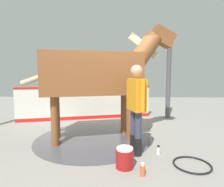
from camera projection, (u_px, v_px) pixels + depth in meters
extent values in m
cube|color=gray|center=(107.00, 137.00, 4.72)|extent=(16.00, 16.00, 0.02)
cylinder|color=#4C4C54|center=(93.00, 139.00, 4.59)|extent=(2.77, 2.77, 0.00)
cube|color=silver|center=(86.00, 104.00, 6.51)|extent=(4.49, 1.16, 1.09)
cube|color=red|center=(86.00, 87.00, 6.44)|extent=(4.50, 1.18, 0.06)
cube|color=red|center=(86.00, 117.00, 6.56)|extent=(4.49, 1.16, 0.12)
cylinder|color=#4C4C51|center=(168.00, 79.00, 6.64)|extent=(0.16, 0.16, 2.76)
cube|color=brown|center=(92.00, 74.00, 4.42)|extent=(2.43, 1.47, 0.96)
cylinder|color=brown|center=(124.00, 113.00, 4.97)|extent=(0.16, 0.16, 1.11)
cylinder|color=brown|center=(130.00, 117.00, 4.45)|extent=(0.16, 0.16, 1.11)
cylinder|color=brown|center=(57.00, 116.00, 4.61)|extent=(0.16, 0.16, 1.11)
cylinder|color=brown|center=(55.00, 121.00, 4.10)|extent=(0.16, 0.16, 1.11)
cylinder|color=brown|center=(144.00, 52.00, 4.63)|extent=(0.97, 0.63, 1.02)
cube|color=#C6B793|center=(144.00, 46.00, 4.62)|extent=(0.79, 0.25, 0.63)
cube|color=brown|center=(162.00, 37.00, 4.69)|extent=(0.70, 0.43, 0.56)
cylinder|color=#C6B793|center=(37.00, 78.00, 4.18)|extent=(0.71, 0.28, 0.35)
cylinder|color=black|center=(138.00, 147.00, 3.64)|extent=(0.15, 0.15, 0.35)
cylinder|color=#383D51|center=(138.00, 125.00, 3.59)|extent=(0.13, 0.13, 0.52)
cylinder|color=black|center=(134.00, 143.00, 3.86)|extent=(0.15, 0.15, 0.35)
cylinder|color=#383D51|center=(134.00, 122.00, 3.81)|extent=(0.13, 0.13, 0.52)
cube|color=orange|center=(136.00, 95.00, 3.64)|extent=(0.36, 0.55, 0.62)
cylinder|color=orange|center=(143.00, 96.00, 3.35)|extent=(0.09, 0.09, 0.59)
cylinder|color=orange|center=(131.00, 92.00, 3.93)|extent=(0.09, 0.09, 0.59)
sphere|color=tan|center=(137.00, 71.00, 3.59)|extent=(0.24, 0.24, 0.24)
cylinder|color=maroon|center=(125.00, 158.00, 3.16)|extent=(0.30, 0.30, 0.32)
cylinder|color=white|center=(125.00, 148.00, 3.14)|extent=(0.28, 0.28, 0.03)
cylinder|color=white|center=(158.00, 151.00, 3.69)|extent=(0.07, 0.07, 0.15)
cylinder|color=black|center=(158.00, 146.00, 3.68)|extent=(0.05, 0.05, 0.03)
cylinder|color=#CC5933|center=(143.00, 171.00, 2.91)|extent=(0.08, 0.08, 0.17)
cylinder|color=white|center=(143.00, 164.00, 2.90)|extent=(0.06, 0.06, 0.04)
torus|color=black|center=(192.00, 165.00, 3.24)|extent=(0.64, 0.64, 0.03)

